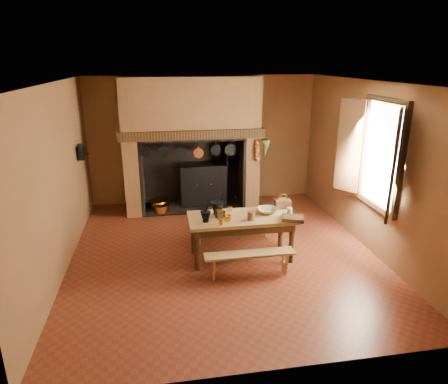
% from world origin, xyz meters
% --- Properties ---
extents(floor, '(5.50, 5.50, 0.00)m').
position_xyz_m(floor, '(0.00, 0.00, 0.00)').
color(floor, '#5E2B16').
rests_on(floor, ground).
extents(ceiling, '(5.50, 5.50, 0.00)m').
position_xyz_m(ceiling, '(0.00, 0.00, 2.80)').
color(ceiling, silver).
rests_on(ceiling, back_wall).
extents(back_wall, '(5.00, 0.02, 2.80)m').
position_xyz_m(back_wall, '(0.00, 2.75, 1.40)').
color(back_wall, brown).
rests_on(back_wall, floor).
extents(wall_left, '(0.02, 5.50, 2.80)m').
position_xyz_m(wall_left, '(-2.50, 0.00, 1.40)').
color(wall_left, brown).
rests_on(wall_left, floor).
extents(wall_right, '(0.02, 5.50, 2.80)m').
position_xyz_m(wall_right, '(2.50, 0.00, 1.40)').
color(wall_right, brown).
rests_on(wall_right, floor).
extents(wall_front, '(5.00, 0.02, 2.80)m').
position_xyz_m(wall_front, '(0.00, -2.75, 1.40)').
color(wall_front, brown).
rests_on(wall_front, floor).
extents(chimney_breast, '(2.95, 0.96, 2.80)m').
position_xyz_m(chimney_breast, '(-0.30, 2.31, 1.81)').
color(chimney_breast, brown).
rests_on(chimney_breast, floor).
extents(iron_range, '(1.12, 0.55, 1.60)m').
position_xyz_m(iron_range, '(-0.04, 2.45, 0.48)').
color(iron_range, black).
rests_on(iron_range, floor).
extents(hearth_pans, '(0.51, 0.62, 0.20)m').
position_xyz_m(hearth_pans, '(-1.05, 2.22, 0.09)').
color(hearth_pans, gold).
rests_on(hearth_pans, floor).
extents(hanging_pans, '(1.92, 0.29, 0.27)m').
position_xyz_m(hanging_pans, '(-0.34, 1.81, 1.36)').
color(hanging_pans, black).
rests_on(hanging_pans, chimney_breast).
extents(onion_string, '(0.12, 0.10, 0.46)m').
position_xyz_m(onion_string, '(1.00, 1.79, 1.33)').
color(onion_string, '#92491B').
rests_on(onion_string, chimney_breast).
extents(herb_bunch, '(0.20, 0.20, 0.35)m').
position_xyz_m(herb_bunch, '(1.18, 1.79, 1.38)').
color(herb_bunch, '#4E5A2A').
rests_on(herb_bunch, chimney_breast).
extents(window, '(0.39, 1.75, 1.76)m').
position_xyz_m(window, '(2.35, -0.40, 1.70)').
color(window, white).
rests_on(window, wall_right).
extents(wall_coffee_mill, '(0.23, 0.16, 0.31)m').
position_xyz_m(wall_coffee_mill, '(-2.42, 1.55, 1.52)').
color(wall_coffee_mill, black).
rests_on(wall_coffee_mill, wall_left).
extents(work_table, '(1.70, 0.76, 0.74)m').
position_xyz_m(work_table, '(0.27, -0.23, 0.62)').
color(work_table, '#AC894F').
rests_on(work_table, floor).
extents(bench_front, '(1.36, 0.24, 0.38)m').
position_xyz_m(bench_front, '(0.27, -0.82, 0.29)').
color(bench_front, '#AC894F').
rests_on(bench_front, floor).
extents(bench_back, '(1.56, 0.27, 0.44)m').
position_xyz_m(bench_back, '(0.27, 0.42, 0.33)').
color(bench_back, '#AC894F').
rests_on(bench_back, floor).
extents(mortar_large, '(0.21, 0.21, 0.37)m').
position_xyz_m(mortar_large, '(-0.11, -0.09, 0.86)').
color(mortar_large, black).
rests_on(mortar_large, work_table).
extents(mortar_small, '(0.17, 0.17, 0.28)m').
position_xyz_m(mortar_small, '(-0.33, -0.36, 0.83)').
color(mortar_small, black).
rests_on(mortar_small, work_table).
extents(coffee_grinder, '(0.19, 0.15, 0.20)m').
position_xyz_m(coffee_grinder, '(-0.09, -0.24, 0.81)').
color(coffee_grinder, '#321F10').
rests_on(coffee_grinder, work_table).
extents(brass_mug_a, '(0.11, 0.11, 0.09)m').
position_xyz_m(brass_mug_a, '(-0.12, -0.52, 0.78)').
color(brass_mug_a, gold).
rests_on(brass_mug_a, work_table).
extents(brass_mug_b, '(0.07, 0.07, 0.08)m').
position_xyz_m(brass_mug_b, '(0.12, 0.04, 0.78)').
color(brass_mug_b, gold).
rests_on(brass_mug_b, work_table).
extents(mixing_bowl, '(0.36, 0.36, 0.08)m').
position_xyz_m(mixing_bowl, '(0.71, -0.15, 0.78)').
color(mixing_bowl, '#B8AF8D').
rests_on(mixing_bowl, work_table).
extents(stoneware_crock, '(0.15, 0.15, 0.14)m').
position_xyz_m(stoneware_crock, '(0.38, -0.40, 0.81)').
color(stoneware_crock, brown).
rests_on(stoneware_crock, work_table).
extents(glass_jar, '(0.10, 0.10, 0.14)m').
position_xyz_m(glass_jar, '(1.02, -0.35, 0.81)').
color(glass_jar, beige).
rests_on(glass_jar, work_table).
extents(wicker_basket, '(0.26, 0.19, 0.25)m').
position_xyz_m(wicker_basket, '(1.02, 0.04, 0.82)').
color(wicker_basket, '#4C2F17').
rests_on(wicker_basket, work_table).
extents(wooden_tray, '(0.40, 0.34, 0.06)m').
position_xyz_m(wooden_tray, '(1.02, -0.52, 0.77)').
color(wooden_tray, '#321F10').
rests_on(wooden_tray, work_table).
extents(brass_cup, '(0.14, 0.14, 0.10)m').
position_xyz_m(brass_cup, '(0.00, -0.39, 0.79)').
color(brass_cup, gold).
rests_on(brass_cup, work_table).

